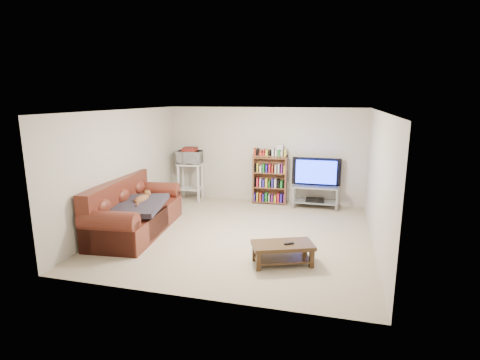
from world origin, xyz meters
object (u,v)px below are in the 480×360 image
(coffee_table, at_px, (283,250))
(bookshelf, at_px, (270,179))
(sofa, at_px, (132,214))
(tv_stand, at_px, (315,193))

(coffee_table, xyz_separation_m, bookshelf, (-0.83, 3.46, 0.39))
(sofa, distance_m, bookshelf, 3.56)
(coffee_table, bearing_deg, bookshelf, 81.88)
(sofa, xyz_separation_m, bookshelf, (2.30, 2.70, 0.28))
(bookshelf, bearing_deg, tv_stand, -7.05)
(sofa, height_order, tv_stand, sofa)
(coffee_table, distance_m, tv_stand, 3.38)
(sofa, relative_size, tv_stand, 2.34)
(sofa, distance_m, tv_stand, 4.32)
(tv_stand, bearing_deg, sofa, -143.12)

